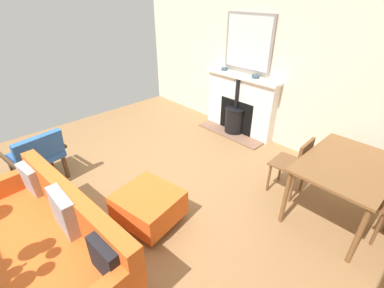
{
  "coord_description": "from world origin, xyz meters",
  "views": [
    {
      "loc": [
        1.16,
        2.55,
        2.37
      ],
      "look_at": [
        -0.78,
        0.52,
        0.75
      ],
      "focal_mm": 25.22,
      "sensor_mm": 36.0,
      "label": 1
    }
  ],
  "objects_px": {
    "mantel_bowl_far": "(255,76)",
    "dining_chair_near_fireplace": "(295,162)",
    "sofa": "(47,243)",
    "dining_table": "(347,170)",
    "armchair_accent": "(37,154)",
    "fireplace": "(239,108)",
    "ottoman": "(149,205)",
    "mantel_bowl_near": "(224,69)"
  },
  "relations": [
    {
      "from": "sofa",
      "to": "armchair_accent",
      "type": "bearing_deg",
      "value": -104.94
    },
    {
      "from": "ottoman",
      "to": "armchair_accent",
      "type": "relative_size",
      "value": 0.97
    },
    {
      "from": "ottoman",
      "to": "dining_table",
      "type": "distance_m",
      "value": 2.22
    },
    {
      "from": "mantel_bowl_near",
      "to": "ottoman",
      "type": "xyz_separation_m",
      "value": [
        2.61,
        1.16,
        -0.87
      ]
    },
    {
      "from": "mantel_bowl_near",
      "to": "dining_table",
      "type": "height_order",
      "value": "mantel_bowl_near"
    },
    {
      "from": "fireplace",
      "to": "armchair_accent",
      "type": "distance_m",
      "value": 3.34
    },
    {
      "from": "dining_table",
      "to": "ottoman",
      "type": "bearing_deg",
      "value": -41.2
    },
    {
      "from": "fireplace",
      "to": "mantel_bowl_near",
      "type": "height_order",
      "value": "mantel_bowl_near"
    },
    {
      "from": "mantel_bowl_near",
      "to": "mantel_bowl_far",
      "type": "bearing_deg",
      "value": 90.0
    },
    {
      "from": "fireplace",
      "to": "armchair_accent",
      "type": "xyz_separation_m",
      "value": [
        3.22,
        -0.88,
        -0.02
      ]
    },
    {
      "from": "fireplace",
      "to": "armchair_accent",
      "type": "bearing_deg",
      "value": -15.36
    },
    {
      "from": "mantel_bowl_near",
      "to": "dining_table",
      "type": "relative_size",
      "value": 0.1
    },
    {
      "from": "fireplace",
      "to": "ottoman",
      "type": "xyz_separation_m",
      "value": [
        2.59,
        0.75,
        -0.23
      ]
    },
    {
      "from": "ottoman",
      "to": "dining_chair_near_fireplace",
      "type": "xyz_separation_m",
      "value": [
        -1.65,
        0.87,
        0.24
      ]
    },
    {
      "from": "mantel_bowl_far",
      "to": "armchair_accent",
      "type": "height_order",
      "value": "mantel_bowl_far"
    },
    {
      "from": "sofa",
      "to": "dining_chair_near_fireplace",
      "type": "xyz_separation_m",
      "value": [
        -2.68,
        1.02,
        0.15
      ]
    },
    {
      "from": "mantel_bowl_far",
      "to": "sofa",
      "type": "height_order",
      "value": "mantel_bowl_far"
    },
    {
      "from": "fireplace",
      "to": "sofa",
      "type": "bearing_deg",
      "value": 9.5
    },
    {
      "from": "fireplace",
      "to": "dining_table",
      "type": "height_order",
      "value": "fireplace"
    },
    {
      "from": "mantel_bowl_near",
      "to": "sofa",
      "type": "relative_size",
      "value": 0.06
    },
    {
      "from": "dining_chair_near_fireplace",
      "to": "fireplace",
      "type": "bearing_deg",
      "value": -120.22
    },
    {
      "from": "sofa",
      "to": "armchair_accent",
      "type": "height_order",
      "value": "sofa"
    },
    {
      "from": "ottoman",
      "to": "dining_chair_near_fireplace",
      "type": "bearing_deg",
      "value": 152.13
    },
    {
      "from": "dining_table",
      "to": "fireplace",
      "type": "bearing_deg",
      "value": -113.43
    },
    {
      "from": "ottoman",
      "to": "dining_chair_near_fireplace",
      "type": "distance_m",
      "value": 1.88
    },
    {
      "from": "fireplace",
      "to": "dining_table",
      "type": "relative_size",
      "value": 1.26
    },
    {
      "from": "dining_table",
      "to": "mantel_bowl_far",
      "type": "bearing_deg",
      "value": -116.61
    },
    {
      "from": "armchair_accent",
      "to": "dining_chair_near_fireplace",
      "type": "xyz_separation_m",
      "value": [
        -2.28,
        2.51,
        0.02
      ]
    },
    {
      "from": "dining_table",
      "to": "dining_chair_near_fireplace",
      "type": "bearing_deg",
      "value": -90.41
    },
    {
      "from": "dining_table",
      "to": "dining_chair_near_fireplace",
      "type": "height_order",
      "value": "dining_chair_near_fireplace"
    },
    {
      "from": "sofa",
      "to": "dining_chair_near_fireplace",
      "type": "relative_size",
      "value": 2.53
    },
    {
      "from": "fireplace",
      "to": "dining_chair_near_fireplace",
      "type": "relative_size",
      "value": 1.82
    },
    {
      "from": "sofa",
      "to": "dining_chair_near_fireplace",
      "type": "distance_m",
      "value": 2.87
    },
    {
      "from": "dining_chair_near_fireplace",
      "to": "dining_table",
      "type": "bearing_deg",
      "value": 89.59
    },
    {
      "from": "mantel_bowl_far",
      "to": "ottoman",
      "type": "xyz_separation_m",
      "value": [
        2.61,
        0.48,
        -0.87
      ]
    },
    {
      "from": "fireplace",
      "to": "dining_chair_near_fireplace",
      "type": "xyz_separation_m",
      "value": [
        0.94,
        1.62,
        0.01
      ]
    },
    {
      "from": "ottoman",
      "to": "mantel_bowl_far",
      "type": "bearing_deg",
      "value": -169.54
    },
    {
      "from": "mantel_bowl_near",
      "to": "ottoman",
      "type": "bearing_deg",
      "value": 23.95
    },
    {
      "from": "mantel_bowl_far",
      "to": "dining_chair_near_fireplace",
      "type": "height_order",
      "value": "mantel_bowl_far"
    },
    {
      "from": "mantel_bowl_near",
      "to": "dining_chair_near_fireplace",
      "type": "xyz_separation_m",
      "value": [
        0.96,
        2.03,
        -0.63
      ]
    },
    {
      "from": "sofa",
      "to": "armchair_accent",
      "type": "relative_size",
      "value": 2.61
    },
    {
      "from": "mantel_bowl_near",
      "to": "fireplace",
      "type": "bearing_deg",
      "value": 88.15
    }
  ]
}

